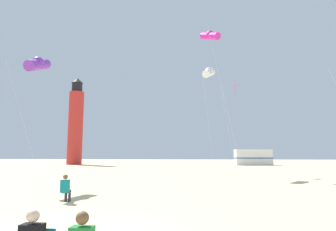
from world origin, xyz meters
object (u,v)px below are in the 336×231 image
object	(u,v)px
kite_tube_magenta	(210,36)
kite_tube_white	(209,73)
kite_flyer_standing	(66,188)
kite_tube_violet	(38,64)
lighthouse_distant	(76,123)
kite_diamond_rainbow	(234,88)
rv_van_white	(253,157)

from	to	relation	value
kite_tube_magenta	kite_tube_white	world-z (taller)	kite_tube_magenta
kite_tube_magenta	kite_flyer_standing	bearing A→B (deg)	-114.80
kite_flyer_standing	kite_tube_violet	world-z (taller)	kite_tube_violet
lighthouse_distant	kite_tube_violet	bearing A→B (deg)	-70.61
kite_diamond_rainbow	kite_tube_magenta	bearing A→B (deg)	-134.47
lighthouse_distant	rv_van_white	bearing A→B (deg)	-0.15
kite_tube_violet	lighthouse_distant	distance (m)	38.60
kite_tube_magenta	lighthouse_distant	bearing A→B (deg)	132.45
kite_tube_violet	rv_van_white	world-z (taller)	kite_tube_violet
kite_tube_white	kite_tube_violet	bearing A→B (deg)	-140.49
kite_flyer_standing	kite_tube_violet	bearing A→B (deg)	-52.23
kite_flyer_standing	lighthouse_distant	distance (m)	45.98
kite_flyer_standing	lighthouse_distant	size ratio (longest dim) A/B	0.07
kite_tube_magenta	rv_van_white	world-z (taller)	kite_tube_magenta
rv_van_white	kite_tube_violet	bearing A→B (deg)	-124.28
kite_tube_white	kite_tube_violet	size ratio (longest dim) A/B	1.22
kite_tube_white	lighthouse_distant	distance (m)	36.33
kite_tube_white	lighthouse_distant	bearing A→B (deg)	132.13
kite_flyer_standing	kite_tube_magenta	distance (m)	20.91
kite_tube_white	kite_tube_magenta	bearing A→B (deg)	27.11
kite_tube_white	rv_van_white	world-z (taller)	kite_tube_white
kite_tube_violet	lighthouse_distant	world-z (taller)	lighthouse_distant
kite_flyer_standing	kite_diamond_rainbow	world-z (taller)	kite_diamond_rainbow
kite_tube_magenta	kite_diamond_rainbow	size ratio (longest dim) A/B	1.52
kite_tube_magenta	kite_tube_white	xyz separation A→B (m)	(-0.19, -0.10, -3.68)
kite_tube_white	kite_diamond_rainbow	bearing A→B (deg)	44.52
kite_tube_violet	lighthouse_distant	bearing A→B (deg)	109.39
lighthouse_distant	kite_tube_magenta	bearing A→B (deg)	-47.55
kite_tube_violet	lighthouse_distant	xyz separation A→B (m)	(-12.81, 36.41, 0.03)
kite_flyer_standing	kite_tube_violet	size ratio (longest dim) A/B	0.14
kite_tube_white	kite_diamond_rainbow	xyz separation A→B (m)	(2.69, 2.65, -0.97)
kite_tube_magenta	kite_diamond_rainbow	world-z (taller)	kite_tube_magenta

